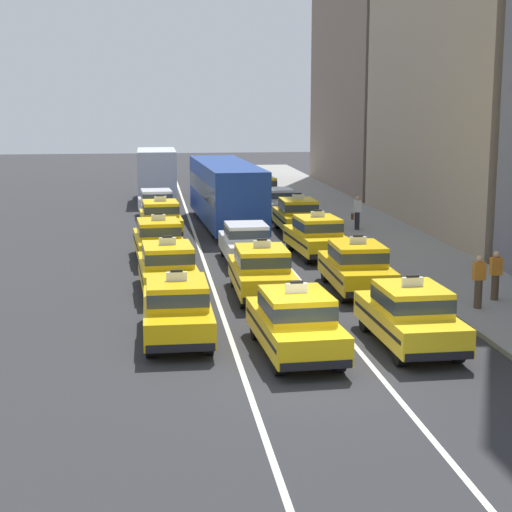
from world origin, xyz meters
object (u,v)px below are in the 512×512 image
Objects in this scene: taxi_right_second at (357,266)px; pedestrian_trailing at (479,282)px; taxi_right_sixth at (260,190)px; pedestrian_far_corner at (496,275)px; sedan_left_fifth at (156,203)px; sedan_center_third at (246,242)px; taxi_left_fourth at (161,217)px; pedestrian_near_crosswalk at (357,213)px; taxi_left_third at (159,239)px; taxi_right_fourth at (298,215)px; taxi_left_nearest at (177,308)px; taxi_left_second at (168,267)px; sedan_right_fifth at (277,202)px; taxi_center_nearest at (295,322)px; taxi_right_third at (317,236)px; bus_center_fourth at (226,191)px; taxi_right_nearest at (410,314)px; box_truck_left_sixth at (157,173)px; taxi_center_second at (261,271)px.

pedestrian_trailing is at bearing -47.54° from taxi_right_second.
taxi_right_sixth is 2.96× the size of pedestrian_far_corner.
sedan_left_fifth is 1.02× the size of sedan_center_third.
taxi_left_fourth reaches higher than pedestrian_near_crosswalk.
sedan_left_fifth is at bearing 148.54° from pedestrian_near_crosswalk.
taxi_right_second is (6.55, -6.27, 0.00)m from taxi_left_third.
taxi_right_fourth is at bearing 89.16° from taxi_right_second.
taxi_left_nearest is 17.44m from taxi_left_fourth.
sedan_right_fifth is at bearing 69.88° from taxi_left_second.
taxi_center_nearest is 7.15m from pedestrian_trailing.
taxi_left_nearest and taxi_right_sixth have the same top height.
taxi_right_third is 10.14m from pedestrian_trailing.
taxi_right_second is (6.51, -18.12, 0.03)m from sedan_left_fifth.
bus_center_fourth is at bearing -108.43° from taxi_right_sixth.
taxi_right_nearest is (6.17, -7.06, 0.00)m from taxi_left_second.
pedestrian_far_corner is (0.95, 0.97, -0.04)m from pedestrian_trailing.
bus_center_fourth reaches higher than taxi_right_second.
taxi_left_second is 14.94m from pedestrian_near_crosswalk.
pedestrian_near_crosswalk is at bearing -3.76° from taxi_right_fourth.
taxi_right_sixth is (6.26, -2.23, -0.90)m from box_truck_left_sixth.
taxi_right_second is 0.98× the size of taxi_right_third.
taxi_center_nearest reaches higher than sedan_left_fifth.
box_truck_left_sixth is 4.28× the size of pedestrian_near_crosswalk.
taxi_right_third is (6.46, 0.13, 0.00)m from taxi_left_third.
taxi_center_nearest is at bearing -115.89° from taxi_right_second.
pedestrian_far_corner is at bearing -69.97° from box_truck_left_sixth.
sedan_right_fifth is 21.41m from pedestrian_trailing.
taxi_right_sixth is at bearing 91.57° from taxi_right_fourth.
bus_center_fourth is (3.28, 14.38, 0.94)m from taxi_left_second.
pedestrian_trailing is (9.37, -15.73, 0.10)m from taxi_left_fourth.
taxi_center_nearest reaches higher than pedestrian_trailing.
pedestrian_near_crosswalk is at bearing 80.21° from taxi_right_nearest.
taxi_center_nearest is 1.07× the size of sedan_center_third.
taxi_center_second is at bearing -80.06° from sedan_left_fifth.
taxi_left_nearest is at bearing -101.94° from taxi_right_sixth.
sedan_center_third is at bearing 119.82° from taxi_right_second.
pedestrian_trailing is at bearing -59.23° from taxi_left_fourth.
taxi_center_second reaches higher than sedan_left_fifth.
taxi_center_nearest is 8.46m from pedestrian_far_corner.
taxi_left_nearest is 20.26m from bus_center_fourth.
taxi_left_second is 13.48m from taxi_right_fourth.
sedan_center_third is 10.64m from pedestrian_trailing.
sedan_left_fifth is 2.79× the size of pedestrian_far_corner.
taxi_left_fourth and taxi_right_nearest have the same top height.
sedan_center_third is at bearing -75.01° from sedan_left_fifth.
sedan_right_fifth is at bearing 40.55° from taxi_left_fourth.
sedan_center_third is (3.09, 10.42, -0.03)m from taxi_left_nearest.
taxi_right_sixth is at bearing 90.12° from taxi_right_third.
taxi_center_nearest and taxi_right_third have the same top height.
bus_center_fourth is 2.47× the size of taxi_right_second.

